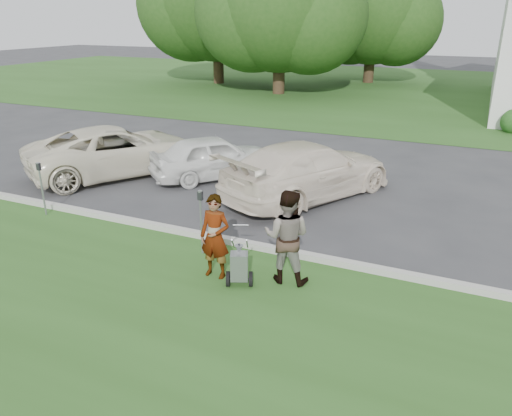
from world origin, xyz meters
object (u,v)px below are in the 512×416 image
Objects in this scene: parking_meter_near at (201,215)px; car_c at (308,170)px; person_right at (287,237)px; parking_meter_far at (41,182)px; tree_back at (373,15)px; car_a at (117,151)px; car_b at (214,157)px; person_left at (215,237)px; tree_far at (216,0)px; tree_left at (280,8)px; striping_cart at (239,267)px.

car_c is (0.87, 4.31, -0.12)m from parking_meter_near.
car_c is at bearing -83.10° from person_right.
parking_meter_far is at bearing 177.00° from parking_meter_near.
tree_back is 5.28× the size of person_right.
tree_back is 31.13m from person_right.
car_a is 3.14m from car_b.
person_right reaches higher than parking_meter_near.
person_left is at bearing -45.17° from parking_meter_near.
person_left is (3.98, -30.84, -3.90)m from tree_back.
car_a is at bearing -69.61° from tree_far.
tree_far is 6.39× the size of person_right.
car_a is (1.89, -18.23, -4.35)m from tree_left.
car_c is (-0.45, 5.20, 0.38)m from striping_cart.
car_c is (0.13, 5.06, -0.06)m from person_left.
parking_meter_near is 0.26× the size of car_a.
striping_cart is 0.76× the size of parking_meter_far.
parking_meter_near is at bearing 176.05° from car_a.
person_right is 0.46× the size of car_b.
striping_cart is at bearing 162.53° from car_b.
tree_left is 1.11× the size of tree_back.
car_b is at bearing -61.79° from tree_far.
person_right reaches higher than person_left.
parking_meter_near is (-0.74, 0.74, 0.07)m from person_left.
tree_left is 5.83× the size of person_right.
striping_cart is at bearing -14.81° from person_left.
tree_back is (4.00, 8.00, -0.38)m from tree_left.
car_b is (-4.39, 5.14, -0.24)m from person_right.
person_right is 1.28× the size of parking_meter_near.
tree_far is 26.70m from parking_meter_far.
tree_left is 7.65× the size of parking_meter_far.
parking_meter_far is at bearing -83.45° from tree_left.
tree_left is at bearing 108.00° from person_left.
striping_cart is (8.55, -22.98, -4.72)m from tree_left.
car_a is (-6.66, 4.75, 0.37)m from striping_cart.
tree_far is 2.12× the size of car_a.
parking_meter_far is at bearing 145.61° from striping_cart.
striping_cart is 0.20× the size of car_c.
striping_cart is at bearing -81.64° from tree_back.
tree_far is 30.25m from striping_cart.
tree_far reaches higher than parking_meter_far.
person_left is (7.98, -22.84, -4.28)m from tree_left.
tree_back is at bearing 87.14° from parking_meter_far.
tree_left is 0.91× the size of tree_far.
person_right is at bearing -177.76° from car_a.
parking_meter_near is at bearing 133.57° from person_left.
car_c is at bearing 36.00° from parking_meter_far.
car_c is (5.60, 4.07, -0.10)m from parking_meter_far.
parking_meter_near reaches higher than parking_meter_far.
tree_left is 18.83m from car_a.
tree_back reaches higher than parking_meter_far.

